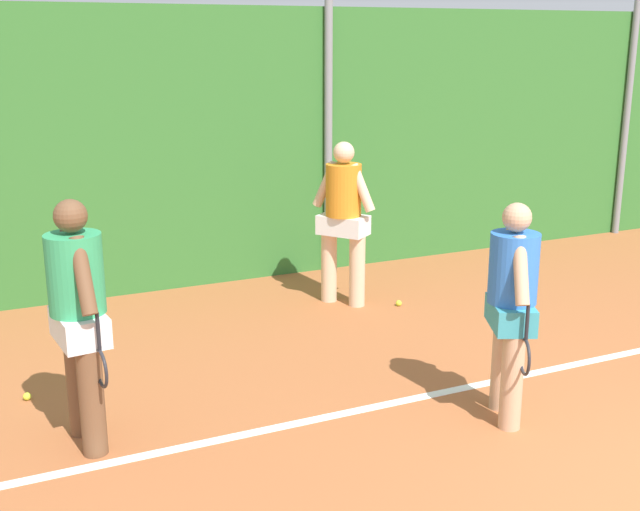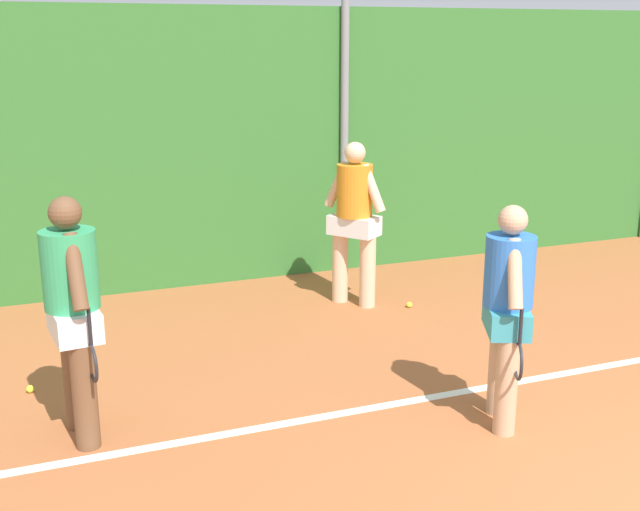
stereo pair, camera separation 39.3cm
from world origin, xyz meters
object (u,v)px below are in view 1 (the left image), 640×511
at_px(player_midcourt, 79,311).
at_px(player_backcourt_far, 343,214).
at_px(tennis_ball_5, 27,396).
at_px(player_foreground_near, 512,301).
at_px(tennis_ball_3, 399,303).

height_order(player_midcourt, player_backcourt_far, player_midcourt).
bearing_deg(player_midcourt, tennis_ball_5, -165.88).
xyz_separation_m(player_backcourt_far, tennis_ball_5, (-3.51, -1.17, -1.00)).
xyz_separation_m(player_foreground_near, player_midcourt, (-3.06, 0.96, 0.06)).
bearing_deg(player_foreground_near, player_backcourt_far, -157.09).
bearing_deg(tennis_ball_5, player_backcourt_far, 18.45).
distance_m(player_backcourt_far, tennis_ball_3, 1.18).
relative_size(player_midcourt, tennis_ball_3, 28.00).
height_order(player_backcourt_far, tennis_ball_5, player_backcourt_far).
bearing_deg(tennis_ball_5, player_midcourt, -69.99).
xyz_separation_m(player_midcourt, tennis_ball_5, (-0.35, 0.96, -1.00)).
relative_size(tennis_ball_3, tennis_ball_5, 1.00).
bearing_deg(player_foreground_near, tennis_ball_3, -168.10).
distance_m(player_foreground_near, tennis_ball_5, 4.03).
relative_size(player_backcourt_far, tennis_ball_5, 27.75).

